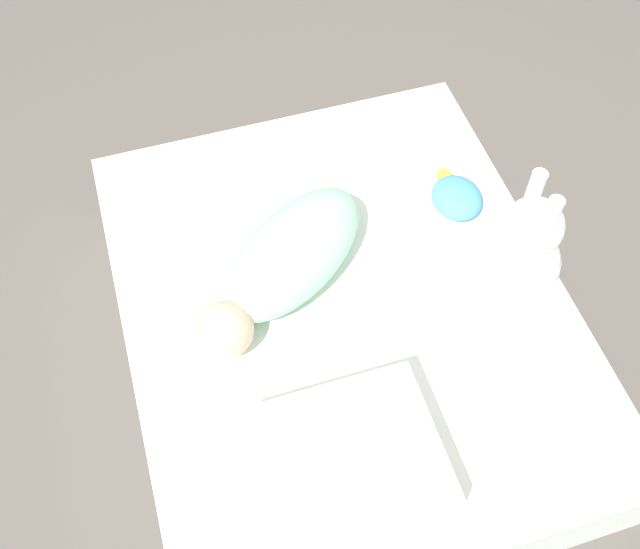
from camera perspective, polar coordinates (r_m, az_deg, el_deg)
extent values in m
plane|color=#514C47|center=(1.92, 1.74, -5.85)|extent=(12.00, 12.00, 0.00)
cube|color=white|center=(1.81, 1.84, -4.08)|extent=(1.22, 1.00, 0.24)
ellipsoid|color=#99D6B2|center=(1.69, -1.97, 1.70)|extent=(0.42, 0.46, 0.16)
sphere|color=#DBB293|center=(1.61, -7.25, -4.20)|extent=(0.13, 0.13, 0.13)
cube|color=white|center=(1.49, 2.16, -14.27)|extent=(0.30, 0.35, 0.10)
sphere|color=white|center=(1.72, 14.94, 0.87)|extent=(0.18, 0.18, 0.18)
sphere|color=white|center=(1.61, 15.95, 3.53)|extent=(0.13, 0.13, 0.13)
cylinder|color=white|center=(1.54, 17.23, 4.37)|extent=(0.03, 0.03, 0.09)
cylinder|color=white|center=(1.57, 16.08, 6.34)|extent=(0.03, 0.03, 0.09)
ellipsoid|color=#4C99C6|center=(1.88, 10.39, 5.76)|extent=(0.14, 0.12, 0.06)
sphere|color=yellow|center=(1.93, 9.42, 7.43)|extent=(0.04, 0.04, 0.04)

